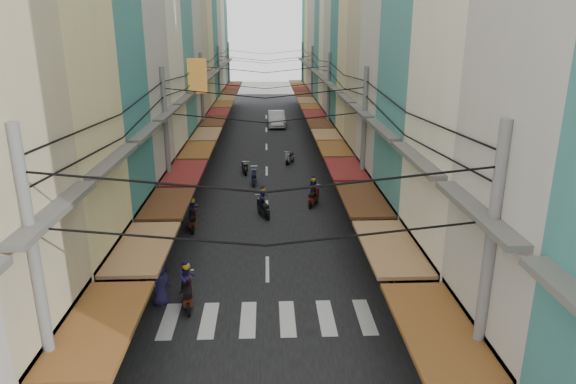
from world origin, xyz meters
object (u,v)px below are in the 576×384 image
object	(u,v)px
bicycle	(415,268)
traffic_sign	(373,214)
market_umbrella	(449,254)
white_car	(276,126)

from	to	relation	value
bicycle	traffic_sign	world-z (taller)	traffic_sign
bicycle	market_umbrella	xyz separation A→B (m)	(0.12, -3.37, 2.20)
bicycle	market_umbrella	bearing A→B (deg)	-163.98
bicycle	traffic_sign	bearing A→B (deg)	57.99
white_car	traffic_sign	xyz separation A→B (m)	(3.74, -32.44, 1.93)
market_umbrella	traffic_sign	distance (m)	5.29
bicycle	traffic_sign	size ratio (longest dim) A/B	0.65
bicycle	market_umbrella	size ratio (longest dim) A/B	0.69
traffic_sign	bicycle	bearing A→B (deg)	-46.00
white_car	market_umbrella	bearing A→B (deg)	-82.68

